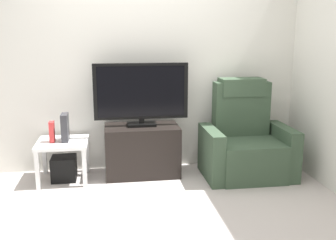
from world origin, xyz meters
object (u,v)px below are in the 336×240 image
at_px(recliner_armchair, 245,143).
at_px(tv_stand, 142,150).
at_px(game_console, 65,127).
at_px(television, 141,93).
at_px(book_upright, 52,132).
at_px(subwoofer_box, 64,168).
at_px(side_table, 63,147).

bearing_deg(recliner_armchair, tv_stand, 166.71).
height_order(tv_stand, game_console, game_console).
bearing_deg(television, book_upright, -174.59).
xyz_separation_m(tv_stand, game_console, (-0.83, -0.04, 0.31)).
bearing_deg(television, tv_stand, -90.00).
xyz_separation_m(subwoofer_box, book_upright, (-0.10, -0.02, 0.42)).
bearing_deg(subwoofer_box, recliner_armchair, -3.20).
bearing_deg(tv_stand, game_console, -177.05).
distance_m(recliner_armchair, subwoofer_box, 2.05).
xyz_separation_m(recliner_armchair, book_upright, (-2.13, 0.09, 0.18)).
height_order(tv_stand, recliner_armchair, recliner_armchair).
xyz_separation_m(tv_stand, book_upright, (-0.97, -0.07, 0.27)).
bearing_deg(game_console, tv_stand, 2.95).
relative_size(tv_stand, recliner_armchair, 0.77).
bearing_deg(subwoofer_box, side_table, 180.00).
relative_size(recliner_armchair, game_console, 3.62).
height_order(side_table, book_upright, book_upright).
distance_m(side_table, subwoofer_box, 0.24).
bearing_deg(side_table, subwoofer_box, 0.00).
bearing_deg(book_upright, game_console, 12.53).
bearing_deg(subwoofer_box, game_console, 15.95).
height_order(tv_stand, side_table, tv_stand).
bearing_deg(side_table, television, 4.72).
bearing_deg(book_upright, side_table, 11.31).
relative_size(book_upright, game_console, 0.75).
bearing_deg(book_upright, recliner_armchair, -2.51).
distance_m(tv_stand, recliner_armchair, 1.18).
xyz_separation_m(book_upright, game_console, (0.14, 0.03, 0.04)).
distance_m(subwoofer_box, game_console, 0.46).
bearing_deg(television, subwoofer_box, -175.28).
relative_size(television, subwoofer_box, 3.98).
bearing_deg(recliner_armchair, subwoofer_box, 171.65).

